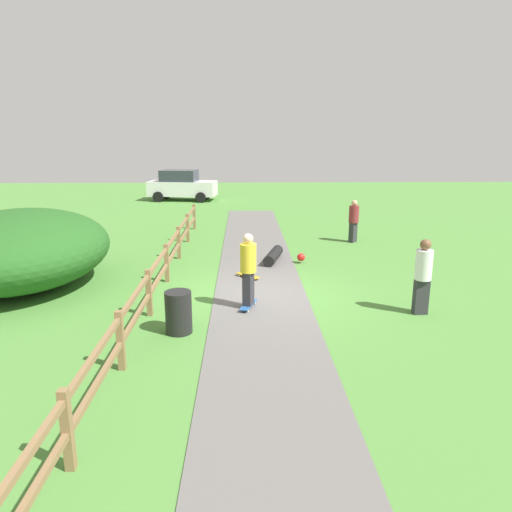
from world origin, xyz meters
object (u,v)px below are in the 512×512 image
skateboard_loose (248,276)px  bystander_maroon (354,219)px  skater_fallen (276,256)px  parked_car_white (182,185)px  skater_riding (248,267)px  bystander_white (423,273)px  bush_large (20,249)px  trash_bin (179,312)px

skateboard_loose → bystander_maroon: 6.31m
skater_fallen → parked_car_white: size_ratio=0.37×
skater_riding → parked_car_white: (-4.00, 19.38, -0.07)m
skater_riding → skater_fallen: (0.94, 4.27, -0.83)m
skater_riding → bystander_white: bearing=-6.4°
bush_large → bystander_maroon: size_ratio=3.37×
bush_large → skateboard_loose: (6.19, 0.48, -0.96)m
bystander_white → bystander_maroon: (0.15, 7.56, -0.08)m
skater_riding → bystander_white: 4.02m
skater_fallen → parked_car_white: (-4.94, 15.10, 0.76)m
bush_large → bystander_maroon: bearing=26.6°
bystander_maroon → parked_car_white: 14.72m
skateboard_loose → skater_riding: bearing=-90.2°
skater_fallen → bystander_maroon: bystander_maroon is taller
skater_riding → bush_large: bearing=162.6°
skateboard_loose → bystander_white: bystander_white is taller
skater_fallen → bystander_maroon: size_ratio=0.99×
bystander_maroon → skater_fallen: bearing=-138.4°
bystander_white → bystander_maroon: size_ratio=1.08×
skater_fallen → skateboard_loose: (-0.93, -1.85, -0.11)m
skater_fallen → bystander_maroon: 4.34m
skater_riding → bystander_maroon: size_ratio=1.10×
bystander_white → bystander_maroon: bearing=88.8°
trash_bin → bystander_white: bearing=9.6°
trash_bin → parked_car_white: parked_car_white is taller
skateboard_loose → parked_car_white: (-4.01, 16.95, 0.87)m
skateboard_loose → bystander_maroon: (4.14, 4.69, 0.81)m
skater_fallen → parked_car_white: parked_car_white is taller
bystander_maroon → bush_large: bearing=-153.4°
skater_fallen → bystander_white: (3.05, -4.72, 0.78)m
skater_fallen → bystander_maroon: (3.20, 2.84, 0.70)m
parked_car_white → bystander_maroon: bearing=-56.4°
skater_riding → parked_car_white: parked_car_white is taller
skateboard_loose → bystander_maroon: bystander_maroon is taller
trash_bin → skater_riding: skater_riding is taller
bush_large → parked_car_white: bush_large is taller
bush_large → bystander_white: bush_large is taller
skater_riding → skateboard_loose: (0.01, 2.42, -0.95)m
skateboard_loose → parked_car_white: 17.44m
bush_large → trash_bin: size_ratio=6.16×
trash_bin → bystander_white: 5.57m
bush_large → skater_riding: bush_large is taller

